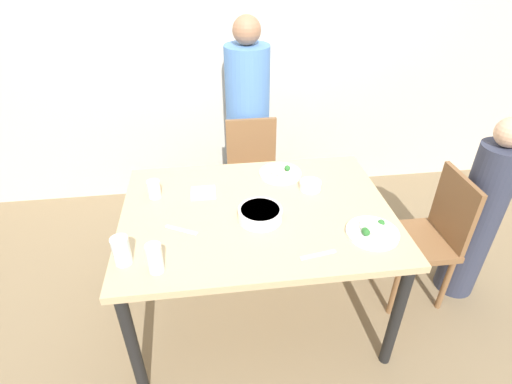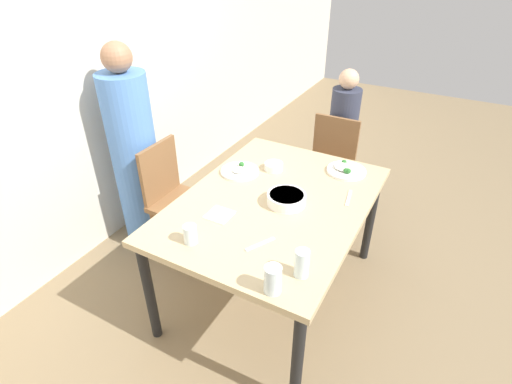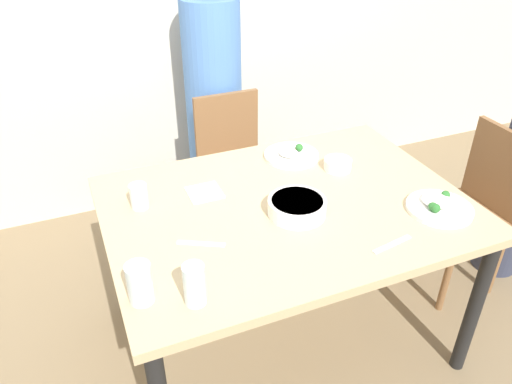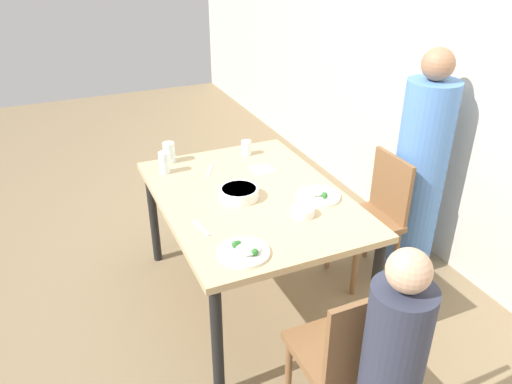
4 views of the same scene
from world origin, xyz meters
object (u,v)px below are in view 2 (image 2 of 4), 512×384
at_px(chair_child_spot, 328,167).
at_px(person_child, 341,144).
at_px(bowl_curry, 286,199).
at_px(glass_water_tall, 273,279).
at_px(person_adult, 135,158).
at_px(chair_adult_spot, 175,196).
at_px(plate_rice_adult, 240,171).

bearing_deg(chair_child_spot, person_child, 90.00).
height_order(bowl_curry, glass_water_tall, glass_water_tall).
height_order(person_adult, glass_water_tall, person_adult).
height_order(chair_child_spot, glass_water_tall, glass_water_tall).
bearing_deg(glass_water_tall, person_adult, 64.04).
relative_size(chair_adult_spot, plate_rice_adult, 3.41).
bearing_deg(bowl_curry, person_child, 3.82).
bearing_deg(plate_rice_adult, chair_adult_spot, 101.73).
xyz_separation_m(chair_child_spot, plate_rice_adult, (-0.88, 0.34, 0.31)).
bearing_deg(bowl_curry, chair_child_spot, 4.87).
xyz_separation_m(person_adult, plate_rice_adult, (0.11, -0.86, 0.07)).
height_order(chair_adult_spot, plate_rice_adult, chair_adult_spot).
xyz_separation_m(chair_child_spot, glass_water_tall, (-1.73, -0.33, 0.36)).
relative_size(plate_rice_adult, glass_water_tall, 1.85).
bearing_deg(plate_rice_adult, chair_child_spot, -21.35).
xyz_separation_m(person_child, glass_water_tall, (-2.02, -0.33, 0.27)).
height_order(chair_adult_spot, bowl_curry, chair_adult_spot).
relative_size(chair_adult_spot, bowl_curry, 3.81).
distance_m(plate_rice_adult, glass_water_tall, 1.09).
relative_size(person_adult, person_child, 1.27).
xyz_separation_m(person_child, plate_rice_adult, (-1.17, 0.34, 0.21)).
height_order(person_child, plate_rice_adult, person_child).
xyz_separation_m(chair_child_spot, person_adult, (-0.98, 1.20, 0.24)).
bearing_deg(chair_child_spot, glass_water_tall, -79.09).
relative_size(chair_child_spot, glass_water_tall, 6.32).
xyz_separation_m(chair_adult_spot, person_adult, (-0.00, 0.34, 0.24)).
bearing_deg(person_child, glass_water_tall, -170.65).
height_order(plate_rice_adult, glass_water_tall, glass_water_tall).
bearing_deg(chair_child_spot, chair_adult_spot, -131.03).
xyz_separation_m(person_adult, person_child, (1.28, -1.20, -0.15)).
bearing_deg(glass_water_tall, plate_rice_adult, 38.42).
bearing_deg(plate_rice_adult, person_child, -16.30).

